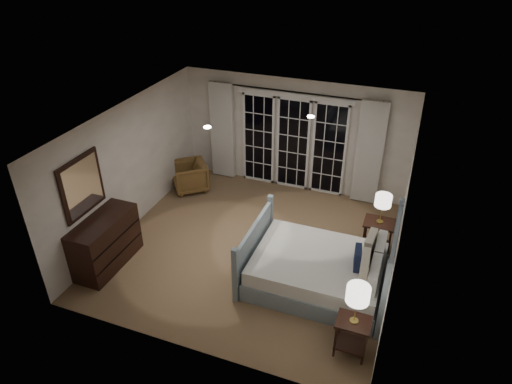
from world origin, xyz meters
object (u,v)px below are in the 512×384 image
(bed, at_px, (321,269))
(lamp_right, at_px, (383,201))
(armchair, at_px, (190,176))
(lamp_left, at_px, (358,294))
(dresser, at_px, (105,242))
(nightstand_left, at_px, (352,332))
(nightstand_right, at_px, (378,233))

(bed, bearing_deg, lamp_right, 58.17)
(bed, bearing_deg, armchair, 149.54)
(bed, relative_size, lamp_right, 4.15)
(bed, xyz_separation_m, lamp_left, (0.72, -1.21, 0.76))
(lamp_left, height_order, dresser, lamp_left)
(armchair, height_order, dresser, dresser)
(nightstand_left, relative_size, lamp_right, 1.11)
(bed, distance_m, armchair, 4.08)
(bed, relative_size, nightstand_left, 3.75)
(lamp_right, xyz_separation_m, armchair, (-4.25, 0.87, -0.80))
(nightstand_right, bearing_deg, lamp_left, -90.39)
(dresser, bearing_deg, bed, 12.02)
(nightstand_right, distance_m, dresser, 4.81)
(bed, distance_m, lamp_right, 1.61)
(bed, height_order, dresser, bed)
(bed, distance_m, lamp_left, 1.60)
(nightstand_left, bearing_deg, bed, 120.93)
(nightstand_right, distance_m, armchair, 4.34)
(bed, distance_m, nightstand_left, 1.41)
(lamp_left, relative_size, armchair, 0.83)
(dresser, bearing_deg, armchair, 87.38)
(lamp_left, height_order, lamp_right, lamp_right)
(bed, relative_size, lamp_left, 3.77)
(armchair, bearing_deg, nightstand_right, 38.71)
(armchair, bearing_deg, lamp_left, 12.64)
(dresser, bearing_deg, nightstand_left, -5.64)
(bed, xyz_separation_m, nightstand_right, (0.74, 1.19, 0.12))
(bed, relative_size, nightstand_right, 3.32)
(armchair, bearing_deg, bed, 19.87)
(lamp_left, relative_size, lamp_right, 1.10)
(lamp_left, bearing_deg, lamp_right, 89.61)
(lamp_right, bearing_deg, bed, -121.83)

